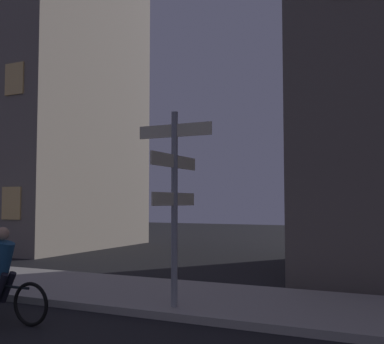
{
  "coord_description": "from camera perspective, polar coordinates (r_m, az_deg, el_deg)",
  "views": [
    {
      "loc": [
        3.17,
        -1.81,
        2.03
      ],
      "look_at": [
        -0.73,
        6.4,
        2.61
      ],
      "focal_mm": 44.66,
      "sensor_mm": 36.0,
      "label": 1
    }
  ],
  "objects": [
    {
      "name": "sidewalk_kerb",
      "position": [
        9.68,
        5.97,
        -15.31
      ],
      "size": [
        40.0,
        3.21,
        0.14
      ],
      "primitive_type": "cube",
      "color": "#9E9991",
      "rests_on": "ground_plane"
    },
    {
      "name": "signpost",
      "position": [
        8.81,
        -2.11,
        -2.2
      ],
      "size": [
        1.5,
        1.73,
        3.57
      ],
      "color": "gray",
      "rests_on": "sidewalk_kerb"
    },
    {
      "name": "cyclist",
      "position": [
        8.91,
        -21.55,
        -11.68
      ],
      "size": [
        1.82,
        0.33,
        1.61
      ],
      "color": "black",
      "rests_on": "ground_plane"
    },
    {
      "name": "building_left_block",
      "position": [
        25.55,
        -19.11,
        16.59
      ],
      "size": [
        9.13,
        8.0,
        21.56
      ],
      "color": "slate",
      "rests_on": "ground_plane"
    }
  ]
}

